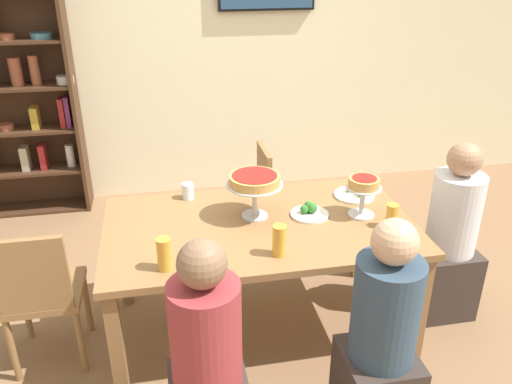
% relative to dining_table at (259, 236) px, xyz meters
% --- Properties ---
extents(ground_plane, '(12.00, 12.00, 0.00)m').
position_rel_dining_table_xyz_m(ground_plane, '(0.00, 0.00, -0.66)').
color(ground_plane, '#846042').
extents(rear_partition, '(8.00, 0.12, 2.80)m').
position_rel_dining_table_xyz_m(rear_partition, '(0.00, 2.20, 0.74)').
color(rear_partition, beige).
rests_on(rear_partition, ground_plane).
extents(dining_table, '(1.73, 1.00, 0.74)m').
position_rel_dining_table_xyz_m(dining_table, '(0.00, 0.00, 0.00)').
color(dining_table, olive).
rests_on(dining_table, ground_plane).
extents(bookshelf, '(1.10, 0.30, 2.21)m').
position_rel_dining_table_xyz_m(bookshelf, '(-1.73, 2.01, 0.47)').
color(bookshelf, '#422819').
rests_on(bookshelf, ground_plane).
extents(diner_near_left, '(0.34, 0.34, 1.15)m').
position_rel_dining_table_xyz_m(diner_near_left, '(-0.39, -0.82, -0.17)').
color(diner_near_left, '#382D28').
rests_on(diner_near_left, ground_plane).
extents(diner_head_east, '(0.34, 0.34, 1.15)m').
position_rel_dining_table_xyz_m(diner_head_east, '(1.19, -0.03, -0.17)').
color(diner_head_east, '#382D28').
rests_on(diner_head_east, ground_plane).
extents(diner_near_right, '(0.34, 0.34, 1.15)m').
position_rel_dining_table_xyz_m(diner_near_right, '(0.40, -0.81, -0.17)').
color(diner_near_right, '#382D28').
rests_on(diner_near_right, ground_plane).
extents(chair_head_west, '(0.40, 0.40, 0.87)m').
position_rel_dining_table_xyz_m(chair_head_west, '(-1.20, -0.06, -0.17)').
color(chair_head_west, olive).
rests_on(chair_head_west, ground_plane).
extents(chair_far_right, '(0.40, 0.40, 0.87)m').
position_rel_dining_table_xyz_m(chair_far_right, '(0.31, 0.82, -0.17)').
color(chair_far_right, olive).
rests_on(chair_far_right, ground_plane).
extents(deep_dish_pizza_stand, '(0.32, 0.32, 0.26)m').
position_rel_dining_table_xyz_m(deep_dish_pizza_stand, '(-0.01, 0.09, 0.30)').
color(deep_dish_pizza_stand, silver).
rests_on(deep_dish_pizza_stand, dining_table).
extents(personal_pizza_stand, '(0.20, 0.20, 0.24)m').
position_rel_dining_table_xyz_m(personal_pizza_stand, '(0.60, -0.01, 0.26)').
color(personal_pizza_stand, silver).
rests_on(personal_pizza_stand, dining_table).
extents(salad_plate_near_diner, '(0.25, 0.25, 0.07)m').
position_rel_dining_table_xyz_m(salad_plate_near_diner, '(0.65, 0.23, 0.10)').
color(salad_plate_near_diner, white).
rests_on(salad_plate_near_diner, dining_table).
extents(salad_plate_far_diner, '(0.22, 0.22, 0.07)m').
position_rel_dining_table_xyz_m(salad_plate_far_diner, '(0.31, 0.05, 0.11)').
color(salad_plate_far_diner, white).
rests_on(salad_plate_far_diner, dining_table).
extents(beer_glass_amber_tall, '(0.07, 0.07, 0.17)m').
position_rel_dining_table_xyz_m(beer_glass_amber_tall, '(-0.53, -0.36, 0.17)').
color(beer_glass_amber_tall, gold).
rests_on(beer_glass_amber_tall, dining_table).
extents(beer_glass_amber_short, '(0.06, 0.06, 0.14)m').
position_rel_dining_table_xyz_m(beer_glass_amber_short, '(0.71, -0.18, 0.15)').
color(beer_glass_amber_short, gold).
rests_on(beer_glass_amber_short, dining_table).
extents(beer_glass_amber_spare, '(0.07, 0.07, 0.16)m').
position_rel_dining_table_xyz_m(beer_glass_amber_spare, '(0.03, -0.34, 0.16)').
color(beer_glass_amber_spare, gold).
rests_on(beer_glass_amber_spare, dining_table).
extents(water_glass_clear_near, '(0.07, 0.07, 0.10)m').
position_rel_dining_table_xyz_m(water_glass_clear_near, '(-0.37, 0.40, 0.13)').
color(water_glass_clear_near, white).
rests_on(water_glass_clear_near, dining_table).
extents(cutlery_fork_near, '(0.17, 0.08, 0.00)m').
position_rel_dining_table_xyz_m(cutlery_fork_near, '(0.56, -0.39, 0.08)').
color(cutlery_fork_near, silver).
rests_on(cutlery_fork_near, dining_table).
extents(cutlery_knife_near, '(0.18, 0.07, 0.00)m').
position_rel_dining_table_xyz_m(cutlery_knife_near, '(0.07, 0.40, 0.08)').
color(cutlery_knife_near, silver).
rests_on(cutlery_knife_near, dining_table).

